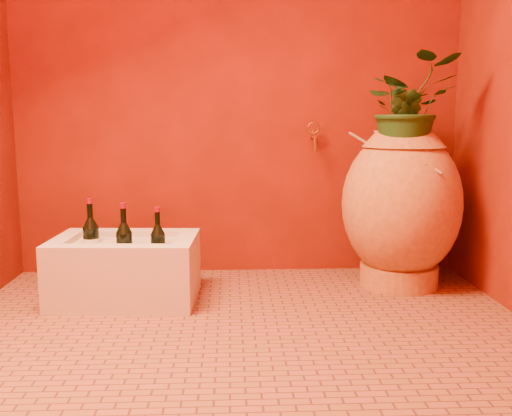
{
  "coord_description": "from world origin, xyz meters",
  "views": [
    {
      "loc": [
        -0.04,
        -2.26,
        0.88
      ],
      "look_at": [
        0.07,
        0.35,
        0.47
      ],
      "focal_mm": 40.0,
      "sensor_mm": 36.0,
      "label": 1
    }
  ],
  "objects_px": {
    "wine_bottle_b": "(158,247)",
    "wine_bottle_c": "(125,247)",
    "stone_basin": "(126,270)",
    "amphora": "(401,204)",
    "wall_tap": "(314,135)",
    "wine_bottle_a": "(91,241)"
  },
  "relations": [
    {
      "from": "wine_bottle_b",
      "to": "wine_bottle_c",
      "type": "bearing_deg",
      "value": -165.84
    },
    {
      "from": "stone_basin",
      "to": "wine_bottle_b",
      "type": "bearing_deg",
      "value": -19.96
    },
    {
      "from": "amphora",
      "to": "wine_bottle_c",
      "type": "xyz_separation_m",
      "value": [
        -1.39,
        -0.29,
        -0.15
      ]
    },
    {
      "from": "stone_basin",
      "to": "wall_tap",
      "type": "distance_m",
      "value": 1.26
    },
    {
      "from": "stone_basin",
      "to": "wine_bottle_c",
      "type": "distance_m",
      "value": 0.17
    },
    {
      "from": "wine_bottle_b",
      "to": "wall_tap",
      "type": "distance_m",
      "value": 1.09
    },
    {
      "from": "wine_bottle_a",
      "to": "amphora",
      "type": "bearing_deg",
      "value": 6.19
    },
    {
      "from": "stone_basin",
      "to": "wine_bottle_a",
      "type": "xyz_separation_m",
      "value": [
        -0.16,
        0.02,
        0.14
      ]
    },
    {
      "from": "wine_bottle_a",
      "to": "wine_bottle_b",
      "type": "distance_m",
      "value": 0.34
    },
    {
      "from": "stone_basin",
      "to": "wall_tap",
      "type": "xyz_separation_m",
      "value": [
        0.98,
        0.46,
        0.64
      ]
    },
    {
      "from": "stone_basin",
      "to": "wall_tap",
      "type": "bearing_deg",
      "value": 25.08
    },
    {
      "from": "wine_bottle_a",
      "to": "wall_tap",
      "type": "relative_size",
      "value": 2.02
    },
    {
      "from": "wine_bottle_a",
      "to": "wine_bottle_c",
      "type": "height_order",
      "value": "wine_bottle_a"
    },
    {
      "from": "amphora",
      "to": "wall_tap",
      "type": "relative_size",
      "value": 5.49
    },
    {
      "from": "wine_bottle_c",
      "to": "wine_bottle_a",
      "type": "bearing_deg",
      "value": 146.79
    },
    {
      "from": "amphora",
      "to": "wall_tap",
      "type": "height_order",
      "value": "amphora"
    },
    {
      "from": "wine_bottle_c",
      "to": "wine_bottle_b",
      "type": "bearing_deg",
      "value": 14.16
    },
    {
      "from": "amphora",
      "to": "wine_bottle_a",
      "type": "height_order",
      "value": "amphora"
    },
    {
      "from": "stone_basin",
      "to": "wine_bottle_b",
      "type": "distance_m",
      "value": 0.22
    },
    {
      "from": "stone_basin",
      "to": "wine_bottle_a",
      "type": "bearing_deg",
      "value": 173.12
    },
    {
      "from": "wine_bottle_c",
      "to": "wall_tap",
      "type": "distance_m",
      "value": 1.22
    },
    {
      "from": "stone_basin",
      "to": "wine_bottle_c",
      "type": "relative_size",
      "value": 2.18
    }
  ]
}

